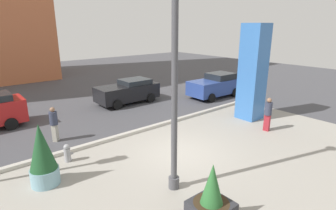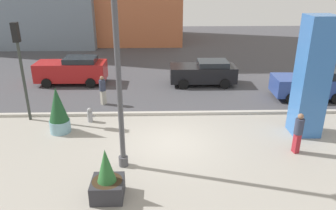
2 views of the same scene
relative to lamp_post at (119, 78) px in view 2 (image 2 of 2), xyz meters
The scene contains 14 objects.
ground_plane 7.00m from the lamp_post, 72.03° to the left, with size 60.00×60.00×0.00m, color #47474C.
plaza_pavement 4.02m from the lamp_post, ahead, with size 18.00×10.00×0.02m, color #9E998E.
curb_strip 6.25m from the lamp_post, 69.04° to the left, with size 18.00×0.24×0.16m, color #B7B2A8.
lamp_post is the anchor object (origin of this frame).
art_pillar_blue 8.54m from the lamp_post, 17.66° to the left, with size 1.20×1.20×5.37m, color #3870BC.
potted_plant_curbside 3.47m from the lamp_post, 99.61° to the right, with size 1.05×1.05×1.81m.
potted_plant_near_left 5.05m from the lamp_post, 137.32° to the left, with size 0.95×0.95×2.21m.
fire_hydrant 5.59m from the lamp_post, 116.68° to the left, with size 0.36×0.26×0.75m.
traffic_light_corner 6.83m from the lamp_post, 139.34° to the left, with size 0.28×0.42×4.86m.
car_curb_east 11.52m from the lamp_post, 113.03° to the left, with size 4.60×2.07×1.82m.
car_passing_lane 11.16m from the lamp_post, 66.17° to the left, with size 4.31×2.08×1.61m.
car_curb_west 12.83m from the lamp_post, 34.60° to the left, with size 4.22×2.20×1.76m.
pedestrian_on_sidewalk 7.54m from the lamp_post, ahead, with size 0.41×0.41×1.76m.
pedestrian_by_curb 7.19m from the lamp_post, 105.26° to the left, with size 0.51×0.51×1.67m.
Camera 2 is at (-0.45, -12.67, 6.93)m, focal length 34.95 mm.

